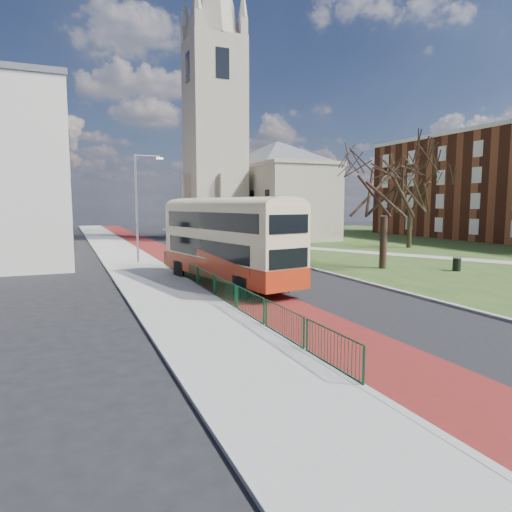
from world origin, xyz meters
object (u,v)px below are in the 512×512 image
winter_tree_far (411,185)px  winter_tree_near (385,175)px  bus (227,238)px  litter_bin (457,264)px  streetlamp (139,202)px

winter_tree_far → winter_tree_near: bearing=-137.2°
bus → winter_tree_near: winter_tree_near is taller
winter_tree_near → bus: bearing=-171.5°
bus → winter_tree_far: 27.71m
bus → litter_bin: 15.94m
winter_tree_near → litter_bin: bearing=-38.6°
litter_bin → winter_tree_near: bearing=141.4°
streetlamp → winter_tree_far: 27.38m
streetlamp → litter_bin: streetlamp is taller
winter_tree_near → winter_tree_far: winter_tree_near is taller
streetlamp → winter_tree_near: (15.12, -9.29, 1.85)m
streetlamp → litter_bin: 22.84m
bus → winter_tree_far: (24.16, 13.04, 3.76)m
bus → winter_tree_near: 12.74m
streetlamp → winter_tree_far: bearing=4.1°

